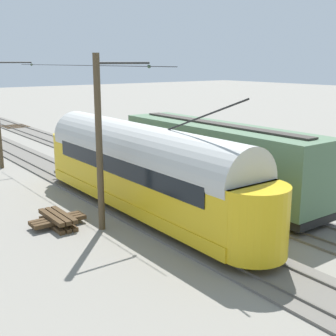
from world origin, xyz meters
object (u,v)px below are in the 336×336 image
boxcar_adjacent (217,158)px  spare_tie_stack (58,220)px  vintage_streetcar (141,167)px  switch_stand (114,145)px  catenary_pole_mid_near (101,141)px

boxcar_adjacent → spare_tie_stack: bearing=-7.5°
vintage_streetcar → switch_stand: (-6.05, -13.19, -1.56)m
vintage_streetcar → boxcar_adjacent: vintage_streetcar is taller
boxcar_adjacent → vintage_streetcar: bearing=-4.4°
catenary_pole_mid_near → boxcar_adjacent: bearing=-176.8°
boxcar_adjacent → catenary_pole_mid_near: 7.24m
catenary_pole_mid_near → switch_stand: (-8.54, -13.94, -3.19)m
boxcar_adjacent → catenary_pole_mid_near: (7.02, 0.40, 1.72)m
vintage_streetcar → catenary_pole_mid_near: size_ratio=2.24×
vintage_streetcar → catenary_pole_mid_near: 3.07m
vintage_streetcar → boxcar_adjacent: (-4.53, 0.35, -0.09)m
vintage_streetcar → spare_tie_stack: vintage_streetcar is taller
catenary_pole_mid_near → switch_stand: catenary_pole_mid_near is taller
vintage_streetcar → switch_stand: 14.60m
catenary_pole_mid_near → spare_tie_stack: bearing=-46.0°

